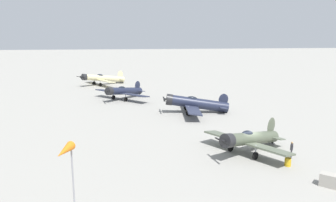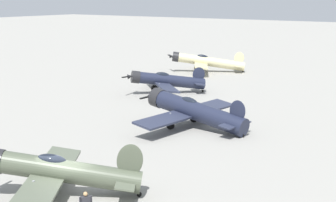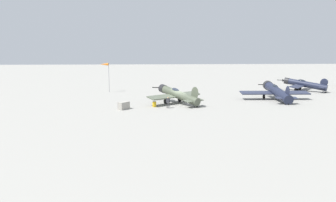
% 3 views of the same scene
% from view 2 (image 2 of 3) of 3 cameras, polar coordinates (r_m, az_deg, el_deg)
% --- Properties ---
extents(ground_plane, '(400.00, 400.00, 0.00)m').
position_cam_2_polar(ground_plane, '(31.61, -10.68, -10.06)').
color(ground_plane, gray).
extents(airplane_foreground, '(8.73, 9.40, 3.26)m').
position_cam_2_polar(airplane_foreground, '(31.17, -11.67, -7.37)').
color(airplane_foreground, '#4C5442').
rests_on(airplane_foreground, ground_plane).
extents(airplane_mid_apron, '(10.33, 12.32, 3.12)m').
position_cam_2_polar(airplane_mid_apron, '(46.08, 2.71, -1.04)').
color(airplane_mid_apron, '#1E2338').
rests_on(airplane_mid_apron, ground_plane).
extents(airplane_far_line, '(10.16, 9.60, 3.10)m').
position_cam_2_polar(airplane_far_line, '(61.84, -0.29, 2.23)').
color(airplane_far_line, '#1E2338').
rests_on(airplane_far_line, ground_plane).
extents(airplane_outer_stand, '(10.95, 11.13, 3.14)m').
position_cam_2_polar(airplane_outer_stand, '(79.43, 4.09, 4.27)').
color(airplane_outer_stand, beige).
rests_on(airplane_outer_stand, ground_plane).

